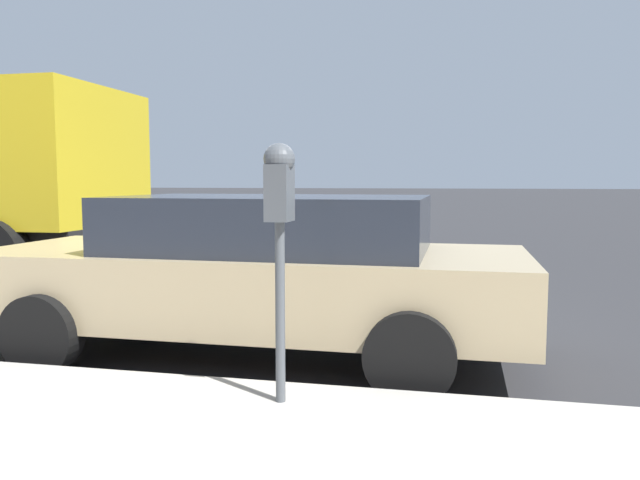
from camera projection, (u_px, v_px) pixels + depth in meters
name	position (u px, v px, depth m)	size (l,w,h in m)	color
ground_plane	(294.00, 327.00, 6.50)	(220.00, 220.00, 0.00)	#2B2B2D
parking_meter	(280.00, 206.00, 3.75)	(0.21, 0.19, 1.59)	#4C5156
car_tan	(257.00, 270.00, 5.42)	(2.05, 4.67, 1.39)	tan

